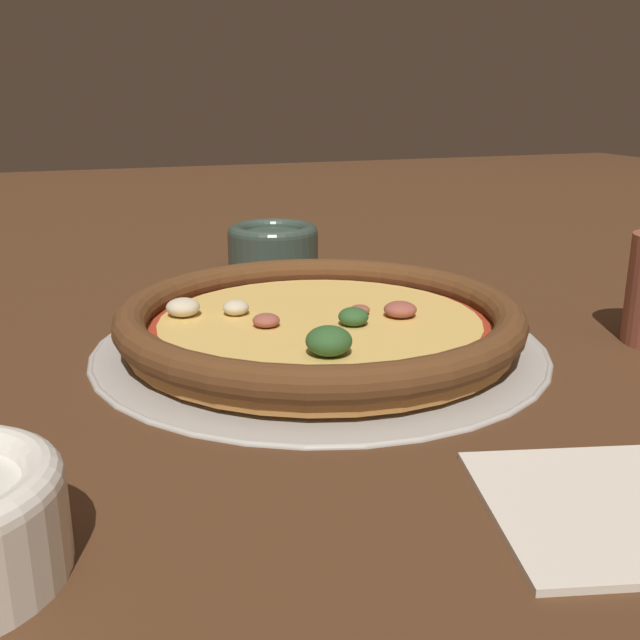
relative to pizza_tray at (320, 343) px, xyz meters
The scene contains 5 objects.
ground_plane 0.00m from the pizza_tray, ahead, with size 3.00×3.00×0.00m, color #4C2D19.
pizza_tray is the anchor object (origin of this frame).
pizza 0.02m from the pizza_tray, 134.11° to the right, with size 0.32×0.32×0.04m.
bowl_near 0.28m from the pizza_tray, 81.33° to the left, with size 0.10×0.10×0.05m.
napkin 0.29m from the pizza_tray, 77.20° to the right, with size 0.17×0.15×0.01m.
Camera 1 is at (-0.19, -0.53, 0.20)m, focal length 42.00 mm.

